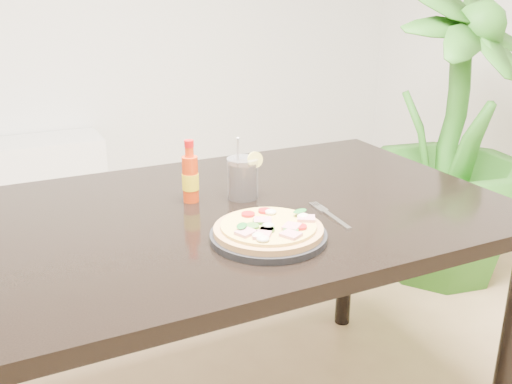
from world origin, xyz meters
name	(u,v)px	position (x,y,z in m)	size (l,w,h in m)	color
dining_table	(236,236)	(-0.13, 0.07, 0.67)	(1.40, 0.90, 0.75)	black
plate	(268,236)	(-0.14, -0.15, 0.76)	(0.27, 0.27, 0.02)	black
pizza	(269,228)	(-0.14, -0.15, 0.78)	(0.25, 0.25, 0.03)	tan
hot_sauce_bottle	(190,178)	(-0.22, 0.16, 0.82)	(0.05, 0.05, 0.17)	red
cola_cup	(243,179)	(-0.08, 0.13, 0.80)	(0.09, 0.08, 0.17)	black
fork	(329,214)	(0.06, -0.09, 0.75)	(0.03, 0.19, 0.00)	silver
houseplant	(452,134)	(1.20, 0.66, 0.67)	(0.75, 0.75, 1.34)	#2B6E1D
plant_pot	(438,247)	(1.20, 0.66, 0.11)	(0.28, 0.28, 0.22)	brown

